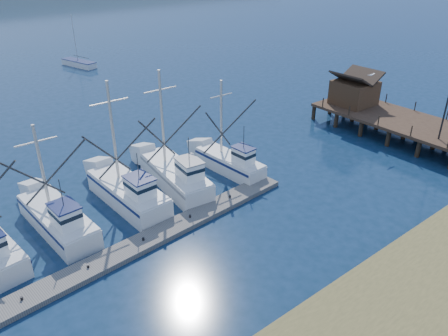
% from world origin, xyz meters
% --- Properties ---
extents(ground, '(500.00, 500.00, 0.00)m').
position_xyz_m(ground, '(0.00, 0.00, 0.00)').
color(ground, '#0C2237').
rests_on(ground, ground).
extents(floating_dock, '(27.48, 3.97, 0.37)m').
position_xyz_m(floating_dock, '(-9.33, 6.26, 0.18)').
color(floating_dock, '#67625C').
rests_on(floating_dock, ground).
extents(timber_pier, '(7.00, 20.00, 8.00)m').
position_xyz_m(timber_pier, '(21.50, 8.46, 2.57)').
color(timber_pier, black).
rests_on(timber_pier, ground).
extents(trawler_fleet, '(26.57, 8.80, 9.45)m').
position_xyz_m(trawler_fleet, '(-9.63, 11.27, 0.99)').
color(trawler_fleet, silver).
rests_on(trawler_fleet, ground).
extents(sailboat_near, '(3.53, 6.99, 8.10)m').
position_xyz_m(sailboat_near, '(7.09, 55.16, 0.49)').
color(sailboat_near, silver).
rests_on(sailboat_near, ground).
extents(flying_gull, '(1.04, 0.19, 0.19)m').
position_xyz_m(flying_gull, '(18.26, 8.18, 6.65)').
color(flying_gull, white).
rests_on(flying_gull, ground).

